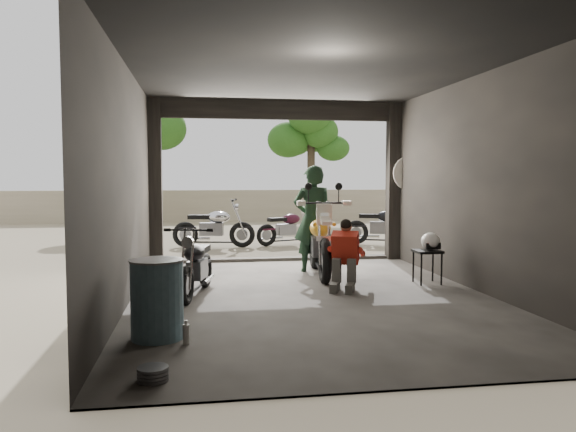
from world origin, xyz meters
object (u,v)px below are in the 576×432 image
object	(u,v)px
outside_bike_b	(287,224)
mechanic	(344,257)
main_bike	(319,238)
outside_bike_c	(383,222)
left_bike	(196,261)
helmet	(430,241)
sign_post	(410,191)
outside_bike_a	(214,223)
stool	(427,255)
oil_drum	(157,301)
rider	(313,219)

from	to	relation	value
outside_bike_b	mechanic	world-z (taller)	same
main_bike	outside_bike_c	world-z (taller)	main_bike
main_bike	left_bike	bearing A→B (deg)	-141.86
helmet	sign_post	bearing A→B (deg)	69.33
left_bike	mechanic	size ratio (longest dim) A/B	1.46
outside_bike_a	sign_post	distance (m)	4.83
main_bike	outside_bike_b	distance (m)	4.49
outside_bike_a	mechanic	distance (m)	5.81
main_bike	outside_bike_b	size ratio (longest dim) A/B	1.32
stool	helmet	bearing A→B (deg)	14.81
left_bike	helmet	world-z (taller)	left_bike
outside_bike_c	oil_drum	xyz separation A→B (m)	(-4.99, -7.51, -0.15)
left_bike	mechanic	world-z (taller)	mechanic
main_bike	outside_bike_a	size ratio (longest dim) A/B	1.15
outside_bike_b	rider	distance (m)	4.14
left_bike	sign_post	bearing A→B (deg)	46.47
helmet	oil_drum	distance (m)	4.75
main_bike	outside_bike_c	bearing A→B (deg)	63.77
outside_bike_a	outside_bike_c	distance (m)	4.21
outside_bike_b	stool	distance (m)	5.68
outside_bike_c	sign_post	bearing A→B (deg)	-164.28
outside_bike_c	sign_post	world-z (taller)	sign_post
outside_bike_a	helmet	xyz separation A→B (m)	(3.27, -5.25, 0.10)
outside_bike_a	rider	bearing A→B (deg)	-147.05
rider	mechanic	world-z (taller)	rider
outside_bike_b	stool	world-z (taller)	outside_bike_b
sign_post	outside_bike_a	bearing A→B (deg)	139.98
main_bike	outside_bike_c	xyz separation A→B (m)	(2.51, 4.05, -0.09)
sign_post	oil_drum	bearing A→B (deg)	-138.19
sign_post	outside_bike_b	bearing A→B (deg)	119.46
stool	helmet	distance (m)	0.22
sign_post	outside_bike_c	bearing A→B (deg)	77.99
outside_bike_b	rider	world-z (taller)	rider
stool	mechanic	bearing A→B (deg)	-169.30
rider	outside_bike_c	bearing A→B (deg)	-119.58
outside_bike_c	mechanic	xyz separation A→B (m)	(-2.41, -5.35, -0.06)
helmet	left_bike	bearing A→B (deg)	178.08
main_bike	mechanic	size ratio (longest dim) A/B	1.94
left_bike	rider	distance (m)	2.70
mechanic	stool	distance (m)	1.45
oil_drum	helmet	bearing A→B (deg)	31.18
main_bike	oil_drum	world-z (taller)	main_bike
left_bike	rider	xyz separation A→B (m)	(2.04, 1.71, 0.45)
left_bike	outside_bike_a	size ratio (longest dim) A/B	0.87
oil_drum	main_bike	bearing A→B (deg)	54.44
stool	helmet	xyz separation A→B (m)	(0.05, 0.01, 0.22)
rider	oil_drum	xyz separation A→B (m)	(-2.44, -3.84, -0.53)
left_bike	outside_bike_c	bearing A→B (deg)	62.46
outside_bike_b	mechanic	bearing A→B (deg)	157.03
main_bike	stool	distance (m)	1.85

